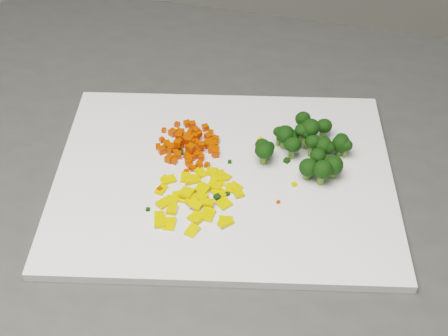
{
  "coord_description": "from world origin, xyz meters",
  "views": [
    {
      "loc": [
        0.25,
        0.03,
        1.42
      ],
      "look_at": [
        0.27,
        0.56,
        0.92
      ],
      "focal_mm": 50.0,
      "sensor_mm": 36.0,
      "label": 1
    }
  ],
  "objects_px": {
    "cutting_board": "(224,177)",
    "broccoli_pile": "(303,143)",
    "pepper_pile": "(195,196)",
    "carrot_pile": "(190,138)"
  },
  "relations": [
    {
      "from": "cutting_board",
      "to": "broccoli_pile",
      "type": "bearing_deg",
      "value": 14.35
    },
    {
      "from": "cutting_board",
      "to": "broccoli_pile",
      "type": "distance_m",
      "value": 0.1
    },
    {
      "from": "pepper_pile",
      "to": "broccoli_pile",
      "type": "height_order",
      "value": "broccoli_pile"
    },
    {
      "from": "cutting_board",
      "to": "carrot_pile",
      "type": "relative_size",
      "value": 4.5
    },
    {
      "from": "cutting_board",
      "to": "pepper_pile",
      "type": "xyz_separation_m",
      "value": [
        -0.03,
        -0.04,
        0.01
      ]
    },
    {
      "from": "carrot_pile",
      "to": "pepper_pile",
      "type": "height_order",
      "value": "carrot_pile"
    },
    {
      "from": "pepper_pile",
      "to": "broccoli_pile",
      "type": "bearing_deg",
      "value": 27.18
    },
    {
      "from": "pepper_pile",
      "to": "broccoli_pile",
      "type": "distance_m",
      "value": 0.15
    },
    {
      "from": "cutting_board",
      "to": "pepper_pile",
      "type": "distance_m",
      "value": 0.06
    },
    {
      "from": "carrot_pile",
      "to": "broccoli_pile",
      "type": "distance_m",
      "value": 0.14
    }
  ]
}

